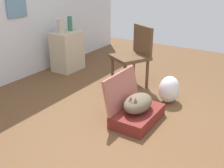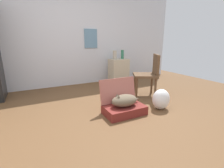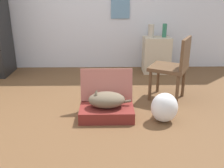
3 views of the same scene
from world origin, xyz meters
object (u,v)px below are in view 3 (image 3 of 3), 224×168
object	(u,v)px
vase_short	(164,30)
chair	(174,66)
side_table	(156,55)
vase_tall	(151,31)
cat	(106,100)
plastic_bag_white	(164,108)
suitcase_base	(107,112)

from	to	relation	value
vase_short	chair	world-z (taller)	vase_short
side_table	vase_tall	xyz separation A→B (m)	(-0.12, 0.00, 0.45)
chair	cat	bearing A→B (deg)	-30.63
plastic_bag_white	vase_tall	size ratio (longest dim) A/B	1.51
cat	chair	xyz separation A→B (m)	(0.93, 0.55, 0.26)
suitcase_base	chair	xyz separation A→B (m)	(0.92, 0.55, 0.42)
plastic_bag_white	chair	world-z (taller)	chair
plastic_bag_white	vase_short	bearing A→B (deg)	79.05
side_table	cat	bearing A→B (deg)	-116.84
cat	vase_tall	size ratio (longest dim) A/B	2.21
plastic_bag_white	chair	distance (m)	0.77
plastic_bag_white	vase_short	world-z (taller)	vase_short
vase_short	chair	bearing A→B (deg)	-95.88
cat	chair	bearing A→B (deg)	30.78
cat	plastic_bag_white	distance (m)	0.69
plastic_bag_white	vase_tall	bearing A→B (deg)	86.06
vase_short	chair	distance (m)	1.36
plastic_bag_white	suitcase_base	bearing A→B (deg)	170.84
side_table	vase_short	bearing A→B (deg)	6.57
plastic_bag_white	side_table	bearing A→B (deg)	82.48
suitcase_base	vase_short	size ratio (longest dim) A/B	2.69
side_table	vase_short	distance (m)	0.47
side_table	vase_short	xyz separation A→B (m)	(0.12, 0.01, 0.45)
cat	vase_tall	distance (m)	2.10
vase_tall	vase_short	bearing A→B (deg)	2.54
suitcase_base	vase_short	distance (m)	2.27
cat	side_table	world-z (taller)	side_table
suitcase_base	cat	distance (m)	0.17
vase_tall	cat	bearing A→B (deg)	-113.68
side_table	vase_tall	bearing A→B (deg)	178.47
suitcase_base	plastic_bag_white	world-z (taller)	plastic_bag_white
plastic_bag_white	vase_tall	world-z (taller)	vase_tall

